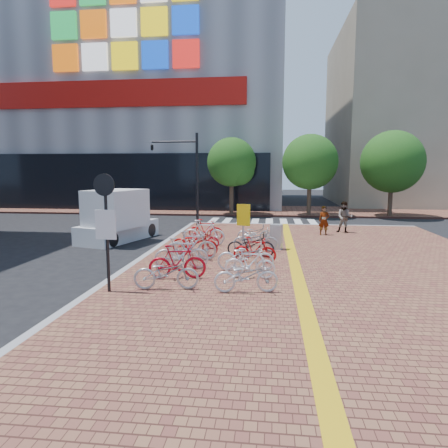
# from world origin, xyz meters

# --- Properties ---
(ground) EXTENTS (120.00, 120.00, 0.00)m
(ground) POSITION_xyz_m (0.00, 0.00, 0.00)
(ground) COLOR black
(ground) RESTS_ON ground
(sidewalk) EXTENTS (14.00, 34.00, 0.15)m
(sidewalk) POSITION_xyz_m (3.00, -5.00, 0.07)
(sidewalk) COLOR brown
(sidewalk) RESTS_ON ground
(tactile_strip) EXTENTS (0.40, 34.00, 0.01)m
(tactile_strip) POSITION_xyz_m (2.00, -5.00, 0.16)
(tactile_strip) COLOR gold
(tactile_strip) RESTS_ON sidewalk
(kerb_west) EXTENTS (0.25, 34.00, 0.15)m
(kerb_west) POSITION_xyz_m (-4.00, -5.00, 0.08)
(kerb_west) COLOR gray
(kerb_west) RESTS_ON ground
(kerb_north) EXTENTS (14.00, 0.25, 0.15)m
(kerb_north) POSITION_xyz_m (3.00, 12.00, 0.08)
(kerb_north) COLOR gray
(kerb_north) RESTS_ON ground
(far_sidewalk) EXTENTS (70.00, 8.00, 0.15)m
(far_sidewalk) POSITION_xyz_m (0.00, 21.00, 0.07)
(far_sidewalk) COLOR brown
(far_sidewalk) RESTS_ON ground
(department_store) EXTENTS (36.00, 24.27, 28.00)m
(department_store) POSITION_xyz_m (-15.99, 31.95, 13.98)
(department_store) COLOR gray
(department_store) RESTS_ON ground
(building_beige) EXTENTS (20.00, 18.00, 18.00)m
(building_beige) POSITION_xyz_m (18.00, 32.00, 9.00)
(building_beige) COLOR gray
(building_beige) RESTS_ON ground
(crosswalk) EXTENTS (7.50, 4.00, 0.01)m
(crosswalk) POSITION_xyz_m (0.50, 14.00, 0.01)
(crosswalk) COLOR silver
(crosswalk) RESTS_ON ground
(street_trees) EXTENTS (16.20, 4.60, 6.35)m
(street_trees) POSITION_xyz_m (5.04, 17.45, 4.10)
(street_trees) COLOR #38281E
(street_trees) RESTS_ON far_sidewalk
(bike_0) EXTENTS (1.97, 0.93, 1.00)m
(bike_0) POSITION_xyz_m (-1.91, -2.66, 0.65)
(bike_0) COLOR #A9A9AE
(bike_0) RESTS_ON sidewalk
(bike_1) EXTENTS (1.90, 0.85, 1.10)m
(bike_1) POSITION_xyz_m (-1.85, -1.50, 0.70)
(bike_1) COLOR #AF0C1C
(bike_1) RESTS_ON sidewalk
(bike_2) EXTENTS (1.95, 0.87, 1.13)m
(bike_2) POSITION_xyz_m (-1.99, -0.28, 0.72)
(bike_2) COLOR silver
(bike_2) RESTS_ON sidewalk
(bike_3) EXTENTS (1.99, 0.90, 1.16)m
(bike_3) POSITION_xyz_m (-1.91, 1.12, 0.73)
(bike_3) COLOR #ABABAF
(bike_3) RESTS_ON sidewalk
(bike_4) EXTENTS (2.09, 1.08, 1.04)m
(bike_4) POSITION_xyz_m (-1.96, 2.01, 0.67)
(bike_4) COLOR #B50E0C
(bike_4) RESTS_ON sidewalk
(bike_5) EXTENTS (1.67, 0.85, 0.84)m
(bike_5) POSITION_xyz_m (-1.94, 3.33, 0.57)
(bike_5) COLOR red
(bike_5) RESTS_ON sidewalk
(bike_6) EXTENTS (1.96, 0.58, 1.17)m
(bike_6) POSITION_xyz_m (-1.96, 4.25, 0.74)
(bike_6) COLOR white
(bike_6) RESTS_ON sidewalk
(bike_7) EXTENTS (1.80, 0.68, 1.05)m
(bike_7) POSITION_xyz_m (-2.09, 5.51, 0.68)
(bike_7) COLOR red
(bike_7) RESTS_ON sidewalk
(bike_8) EXTENTS (1.91, 0.91, 0.96)m
(bike_8) POSITION_xyz_m (0.42, -2.68, 0.63)
(bike_8) COLOR silver
(bike_8) RESTS_ON sidewalk
(bike_9) EXTENTS (1.67, 0.57, 0.99)m
(bike_9) POSITION_xyz_m (0.45, -1.19, 0.64)
(bike_9) COLOR white
(bike_9) RESTS_ON sidewalk
(bike_10) EXTENTS (1.98, 0.75, 1.03)m
(bike_10) POSITION_xyz_m (0.25, -0.25, 0.66)
(bike_10) COLOR silver
(bike_10) RESTS_ON sidewalk
(bike_11) EXTENTS (1.67, 0.64, 0.98)m
(bike_11) POSITION_xyz_m (0.51, 1.01, 0.64)
(bike_11) COLOR #B40C0F
(bike_11) RESTS_ON sidewalk
(bike_12) EXTENTS (1.89, 0.68, 0.99)m
(bike_12) POSITION_xyz_m (0.32, 2.01, 0.64)
(bike_12) COLOR black
(bike_12) RESTS_ON sidewalk
(bike_13) EXTENTS (1.94, 0.77, 1.00)m
(bike_13) POSITION_xyz_m (0.47, 3.10, 0.65)
(bike_13) COLOR #A3A3A8
(bike_13) RESTS_ON sidewalk
(bike_14) EXTENTS (1.61, 0.57, 0.85)m
(bike_14) POSITION_xyz_m (0.54, 4.41, 0.57)
(bike_14) COLOR white
(bike_14) RESTS_ON sidewalk
(bike_15) EXTENTS (1.71, 0.83, 0.86)m
(bike_15) POSITION_xyz_m (0.31, 5.39, 0.58)
(bike_15) COLOR #A3A3A7
(bike_15) RESTS_ON sidewalk
(pedestrian_a) EXTENTS (0.58, 0.40, 1.55)m
(pedestrian_a) POSITION_xyz_m (3.92, 7.91, 0.92)
(pedestrian_a) COLOR gray
(pedestrian_a) RESTS_ON sidewalk
(pedestrian_b) EXTENTS (0.98, 0.84, 1.74)m
(pedestrian_b) POSITION_xyz_m (5.15, 8.82, 1.02)
(pedestrian_b) COLOR #4E5463
(pedestrian_b) RESTS_ON sidewalk
(utility_box) EXTENTS (0.59, 0.50, 1.10)m
(utility_box) POSITION_xyz_m (1.35, 3.69, 0.70)
(utility_box) COLOR #BABABF
(utility_box) RESTS_ON sidewalk
(yellow_sign) EXTENTS (0.56, 0.18, 2.06)m
(yellow_sign) POSITION_xyz_m (-0.04, 2.69, 1.58)
(yellow_sign) COLOR #B7B7BC
(yellow_sign) RESTS_ON sidewalk
(notice_sign) EXTENTS (0.62, 0.16, 3.37)m
(notice_sign) POSITION_xyz_m (-3.50, -3.08, 2.27)
(notice_sign) COLOR black
(notice_sign) RESTS_ON sidewalk
(traffic_light_pole) EXTENTS (3.07, 1.18, 5.71)m
(traffic_light_pole) POSITION_xyz_m (-4.82, 10.94, 4.09)
(traffic_light_pole) COLOR black
(traffic_light_pole) RESTS_ON sidewalk
(box_truck) EXTENTS (3.16, 4.93, 2.64)m
(box_truck) POSITION_xyz_m (-6.73, 5.81, 1.24)
(box_truck) COLOR silver
(box_truck) RESTS_ON ground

